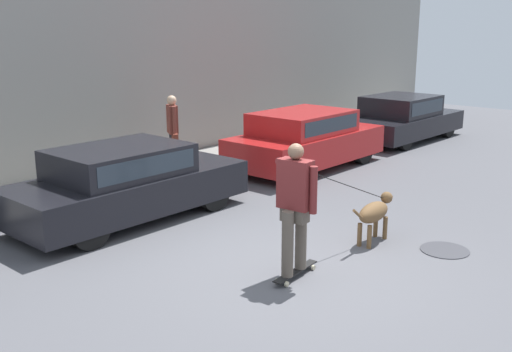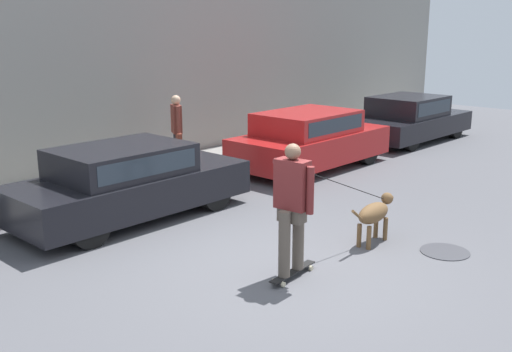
# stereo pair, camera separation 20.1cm
# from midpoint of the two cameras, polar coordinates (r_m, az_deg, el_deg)

# --- Properties ---
(ground_plane) EXTENTS (36.00, 36.00, 0.00)m
(ground_plane) POSITION_cam_midpoint_polar(r_m,az_deg,el_deg) (8.18, 2.41, -9.00)
(ground_plane) COLOR #545459
(back_wall) EXTENTS (32.00, 0.30, 5.19)m
(back_wall) POSITION_cam_midpoint_polar(r_m,az_deg,el_deg) (12.66, -21.34, 10.45)
(back_wall) COLOR gray
(back_wall) RESTS_ON ground_plane
(sidewalk_curb) EXTENTS (30.00, 1.88, 0.15)m
(sidewalk_curb) POSITION_cam_midpoint_polar(r_m,az_deg,el_deg) (12.09, -17.82, -1.58)
(sidewalk_curb) COLOR gray
(sidewalk_curb) RESTS_ON ground_plane
(parked_car_1) EXTENTS (4.12, 1.70, 1.27)m
(parked_car_1) POSITION_cam_midpoint_polar(r_m,az_deg,el_deg) (10.32, -12.73, -0.71)
(parked_car_1) COLOR black
(parked_car_1) RESTS_ON ground_plane
(parked_car_2) EXTENTS (3.99, 1.78, 1.33)m
(parked_car_2) POSITION_cam_midpoint_polar(r_m,az_deg,el_deg) (13.75, 4.32, 3.44)
(parked_car_2) COLOR black
(parked_car_2) RESTS_ON ground_plane
(parked_car_3) EXTENTS (4.14, 1.85, 1.28)m
(parked_car_3) POSITION_cam_midpoint_polar(r_m,az_deg,el_deg) (17.59, 13.44, 5.30)
(parked_car_3) COLOR black
(parked_car_3) RESTS_ON ground_plane
(dog) EXTENTS (1.20, 0.34, 0.70)m
(dog) POSITION_cam_midpoint_polar(r_m,az_deg,el_deg) (9.21, 10.61, -3.45)
(dog) COLOR brown
(dog) RESTS_ON ground_plane
(skateboarder) EXTENTS (2.68, 0.63, 1.80)m
(skateboarder) POSITION_cam_midpoint_polar(r_m,az_deg,el_deg) (7.62, 3.05, -2.59)
(skateboarder) COLOR beige
(skateboarder) RESTS_ON ground_plane
(pedestrian_with_bag) EXTENTS (0.39, 0.57, 1.63)m
(pedestrian_with_bag) POSITION_cam_midpoint_polar(r_m,az_deg,el_deg) (12.94, -8.38, 4.45)
(pedestrian_with_bag) COLOR #28282D
(pedestrian_with_bag) RESTS_ON sidewalk_curb
(manhole_cover) EXTENTS (0.71, 0.71, 0.01)m
(manhole_cover) POSITION_cam_midpoint_polar(r_m,az_deg,el_deg) (9.25, 16.93, -6.77)
(manhole_cover) COLOR #38383D
(manhole_cover) RESTS_ON ground_plane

